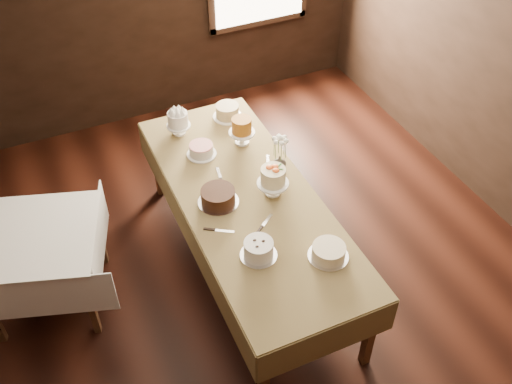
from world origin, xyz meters
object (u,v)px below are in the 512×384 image
object	(u,v)px
cake_speckled	(227,112)
cake_swirl	(259,250)
display_table	(248,203)
side_table	(38,243)
cake_lattice	(201,150)
cake_server_d	(268,160)
cake_meringue	(178,124)
cake_server_e	(225,231)
flower_vase	(279,162)
cake_caramel	(242,132)
cake_server_a	(267,220)
cake_cream	(329,252)
cake_chocolate	(218,197)
cake_flowers	(273,182)
cake_server_c	(219,173)

from	to	relation	value
cake_speckled	cake_swirl	world-z (taller)	cake_swirl
display_table	side_table	size ratio (longest dim) A/B	2.33
display_table	cake_lattice	bearing A→B (deg)	102.06
cake_server_d	cake_meringue	bearing A→B (deg)	63.27
cake_server_e	flower_vase	xyz separation A→B (m)	(0.72, 0.50, 0.06)
cake_caramel	cake_server_e	world-z (taller)	cake_caramel
cake_meringue	cake_server_a	size ratio (longest dim) A/B	0.99
cake_cream	cake_server_a	distance (m)	0.58
cake_meringue	cake_chocolate	size ratio (longest dim) A/B	0.71
cake_cream	cake_server_e	bearing A→B (deg)	136.83
cake_server_a	cake_caramel	bearing A→B (deg)	40.56
side_table	cake_speckled	size ratio (longest dim) A/B	4.19
side_table	cake_lattice	size ratio (longest dim) A/B	4.46
cake_chocolate	cake_lattice	bearing A→B (deg)	81.39
display_table	cake_meringue	xyz separation A→B (m)	(-0.22, 1.06, 0.17)
cake_lattice	cake_swirl	bearing A→B (deg)	-91.79
cake_swirl	flower_vase	size ratio (longest dim) A/B	2.44
cake_flowers	cake_server_d	xyz separation A→B (m)	(0.15, 0.40, -0.11)
cake_chocolate	cake_server_c	bearing A→B (deg)	67.58
cake_server_d	cake_server_e	distance (m)	0.93
side_table	cake_server_d	world-z (taller)	cake_server_d
cake_server_a	flower_vase	world-z (taller)	flower_vase
cake_lattice	cake_meringue	bearing A→B (deg)	101.34
cake_server_e	flower_vase	size ratio (longest dim) A/B	1.97
cake_lattice	cake_chocolate	xyz separation A→B (m)	(-0.10, -0.64, 0.02)
cake_meringue	cake_cream	distance (m)	1.96
display_table	cake_caramel	size ratio (longest dim) A/B	10.05
cake_chocolate	cake_server_a	xyz separation A→B (m)	(0.27, -0.35, -0.06)
cake_flowers	cake_server_a	distance (m)	0.34
side_table	cake_speckled	distance (m)	2.09
cake_speckled	cake_chocolate	size ratio (longest dim) A/B	0.84
cake_lattice	cake_chocolate	size ratio (longest dim) A/B	0.79
cake_meringue	cake_chocolate	xyz separation A→B (m)	(-0.02, -1.02, -0.05)
cake_speckled	cake_server_a	xyz separation A→B (m)	(-0.26, -1.42, -0.06)
cake_swirl	cake_server_c	bearing A→B (deg)	85.12
cake_flowers	cake_server_c	world-z (taller)	cake_flowers
display_table	cake_caramel	bearing A→B (deg)	69.84
display_table	side_table	bearing A→B (deg)	167.90
display_table	cake_cream	distance (m)	0.89
flower_vase	cake_swirl	bearing A→B (deg)	-124.92
cake_speckled	cake_server_a	size ratio (longest dim) A/B	1.17
cake_flowers	cake_server_c	xyz separation A→B (m)	(-0.31, 0.42, -0.11)
cake_chocolate	cake_server_e	world-z (taller)	cake_chocolate
cake_server_d	flower_vase	distance (m)	0.15
cake_lattice	cake_server_c	xyz separation A→B (m)	(0.04, -0.30, -0.04)
side_table	cake_swirl	bearing A→B (deg)	-33.38
cake_server_c	flower_vase	world-z (taller)	flower_vase
cake_server_a	flower_vase	distance (m)	0.65
cake_flowers	cake_cream	xyz separation A→B (m)	(0.07, -0.79, -0.07)
cake_cream	cake_server_e	size ratio (longest dim) A/B	1.35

